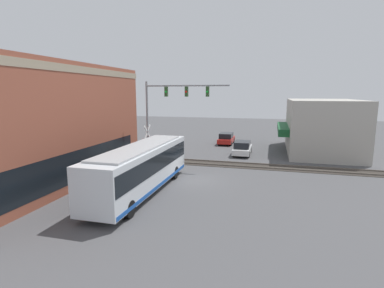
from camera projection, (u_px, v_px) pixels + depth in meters
The scene contains 10 objects.
ground_plane at pixel (195, 181), 23.47m from camera, with size 120.00×120.00×0.00m, color #4C4C4F.
brick_building at pixel (13, 124), 22.36m from camera, with size 19.27×11.12×8.94m.
shop_building at pixel (321, 126), 34.34m from camera, with size 12.74×8.51×6.03m.
city_bus at pixel (141, 167), 20.39m from camera, with size 11.90×2.59×3.27m.
traffic_signal_gantry at pixel (170, 103), 27.85m from camera, with size 0.42×7.95×7.85m.
crossing_signal at pixel (148, 141), 28.55m from camera, with size 1.41×1.18×3.81m.
rail_track_near at pixel (210, 163), 29.17m from camera, with size 2.60×60.00×0.15m.
parked_car_white at pixel (242, 148), 33.18m from camera, with size 4.52×1.82×1.53m.
parked_car_red at pixel (226, 139), 40.26m from camera, with size 4.42×1.82×1.50m.
pedestrian_at_crossing at pixel (149, 157), 28.06m from camera, with size 0.34×0.34×1.73m.
Camera 1 is at (-21.92, -5.70, 6.78)m, focal length 28.00 mm.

